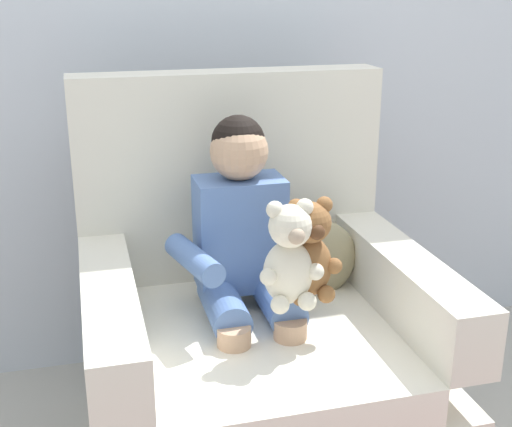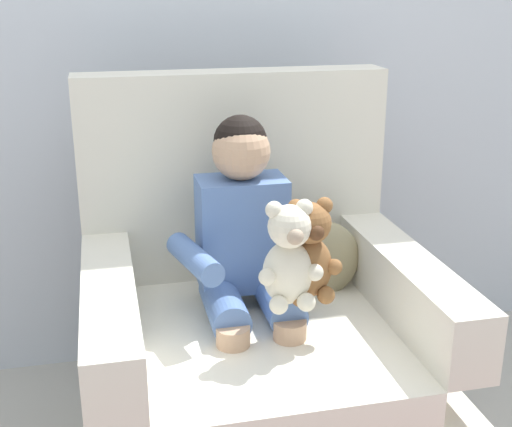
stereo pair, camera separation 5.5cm
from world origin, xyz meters
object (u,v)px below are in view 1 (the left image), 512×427
Objects in this scene: plush_brown at (309,252)px; armchair at (255,348)px; throw_pillow at (317,259)px; plush_cream at (289,257)px; seated_child at (245,245)px.

armchair is at bearing 138.79° from plush_brown.
plush_brown reaches higher than throw_pillow.
armchair is 3.86× the size of plush_cream.
plush_cream is at bearing -64.79° from seated_child.
seated_child is 0.22m from plush_cream.
throw_pillow is at bearing 78.21° from plush_brown.
plush_brown is at bearing -114.28° from throw_pillow.
armchair is at bearing 83.45° from plush_cream.
plush_cream is (0.07, -0.20, 0.04)m from seated_child.
armchair reaches higher than throw_pillow.
plush_brown is 0.97× the size of plush_cream.
seated_child is at bearing 140.86° from plush_brown.
armchair is 0.34m from seated_child.
throw_pillow is (0.19, 0.30, -0.15)m from plush_cream.
seated_child is at bearing -159.40° from throw_pillow.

